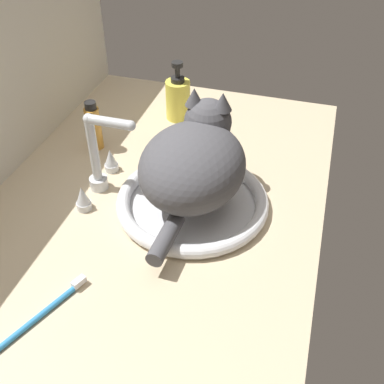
{
  "coord_description": "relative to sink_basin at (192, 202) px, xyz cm",
  "views": [
    {
      "loc": [
        -70.18,
        -28.84,
        67.85
      ],
      "look_at": [
        -0.27,
        -7.99,
        7.0
      ],
      "focal_mm": 43.31,
      "sensor_mm": 36.0,
      "label": 1
    }
  ],
  "objects": [
    {
      "name": "countertop",
      "position": [
        0.27,
        7.99,
        -2.77
      ],
      "size": [
        104.22,
        69.91,
        3.0
      ],
      "primitive_type": "cube",
      "color": "#CCB793",
      "rests_on": "ground"
    },
    {
      "name": "sink_basin",
      "position": [
        0.0,
        0.0,
        0.0
      ],
      "size": [
        31.93,
        31.93,
        2.85
      ],
      "color": "white",
      "rests_on": "countertop"
    },
    {
      "name": "faucet",
      "position": [
        -0.0,
        20.51,
        6.12
      ],
      "size": [
        17.12,
        12.03,
        18.61
      ],
      "color": "silver",
      "rests_on": "countertop"
    },
    {
      "name": "cat",
      "position": [
        1.58,
        -0.07,
        9.56
      ],
      "size": [
        35.55,
        21.93,
        19.26
      ],
      "color": "#4C4C51",
      "rests_on": "sink_basin"
    },
    {
      "name": "soap_pump_bottle",
      "position": [
        33.88,
        13.96,
        4.48
      ],
      "size": [
        6.46,
        6.46,
        15.85
      ],
      "color": "#E5DB4C",
      "rests_on": "countertop"
    },
    {
      "name": "amber_bottle",
      "position": [
        14.66,
        29.01,
        4.58
      ],
      "size": [
        3.61,
        3.61,
        12.43
      ],
      "color": "gold",
      "rests_on": "countertop"
    },
    {
      "name": "toothbrush",
      "position": [
        -32.7,
        15.74,
        -0.66
      ],
      "size": [
        17.47,
        7.96,
        1.7
      ],
      "color": "#338CD1",
      "rests_on": "countertop"
    }
  ]
}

